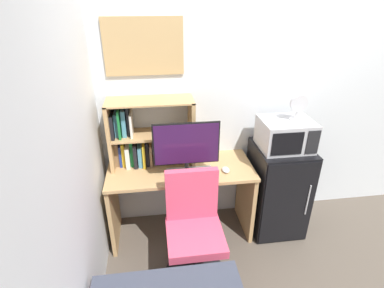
{
  "coord_description": "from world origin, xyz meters",
  "views": [
    {
      "loc": [
        -1.11,
        -2.59,
        2.16
      ],
      "look_at": [
        -0.79,
        -0.31,
        0.99
      ],
      "focal_mm": 28.06,
      "sensor_mm": 36.0,
      "label": 1
    }
  ],
  "objects_px": {
    "hutch_bookshelf": "(140,135)",
    "mini_fridge": "(277,188)",
    "microwave": "(285,134)",
    "desk_fan": "(298,106)",
    "wall_corkboard": "(144,47)",
    "monitor": "(186,146)",
    "keyboard": "(190,172)",
    "computer_mouse": "(226,170)",
    "desk_chair": "(194,235)"
  },
  "relations": [
    {
      "from": "hutch_bookshelf",
      "to": "mini_fridge",
      "type": "height_order",
      "value": "hutch_bookshelf"
    },
    {
      "from": "microwave",
      "to": "desk_fan",
      "type": "distance_m",
      "value": 0.27
    },
    {
      "from": "hutch_bookshelf",
      "to": "mini_fridge",
      "type": "bearing_deg",
      "value": -7.76
    },
    {
      "from": "mini_fridge",
      "to": "wall_corkboard",
      "type": "bearing_deg",
      "value": 166.06
    },
    {
      "from": "monitor",
      "to": "keyboard",
      "type": "height_order",
      "value": "monitor"
    },
    {
      "from": "wall_corkboard",
      "to": "microwave",
      "type": "bearing_deg",
      "value": -13.81
    },
    {
      "from": "monitor",
      "to": "desk_fan",
      "type": "relative_size",
      "value": 2.41
    },
    {
      "from": "hutch_bookshelf",
      "to": "keyboard",
      "type": "height_order",
      "value": "hutch_bookshelf"
    },
    {
      "from": "monitor",
      "to": "desk_fan",
      "type": "distance_m",
      "value": 1.01
    },
    {
      "from": "computer_mouse",
      "to": "microwave",
      "type": "height_order",
      "value": "microwave"
    },
    {
      "from": "keyboard",
      "to": "wall_corkboard",
      "type": "relative_size",
      "value": 0.62
    },
    {
      "from": "hutch_bookshelf",
      "to": "desk_chair",
      "type": "relative_size",
      "value": 0.8
    },
    {
      "from": "computer_mouse",
      "to": "microwave",
      "type": "xyz_separation_m",
      "value": [
        0.55,
        0.08,
        0.27
      ]
    },
    {
      "from": "mini_fridge",
      "to": "desk_chair",
      "type": "bearing_deg",
      "value": -152.54
    },
    {
      "from": "monitor",
      "to": "keyboard",
      "type": "relative_size",
      "value": 1.37
    },
    {
      "from": "monitor",
      "to": "computer_mouse",
      "type": "bearing_deg",
      "value": 2.04
    },
    {
      "from": "mini_fridge",
      "to": "monitor",
      "type": "bearing_deg",
      "value": -174.04
    },
    {
      "from": "wall_corkboard",
      "to": "desk_fan",
      "type": "bearing_deg",
      "value": -13.27
    },
    {
      "from": "wall_corkboard",
      "to": "computer_mouse",
      "type": "bearing_deg",
      "value": -30.3
    },
    {
      "from": "microwave",
      "to": "desk_fan",
      "type": "relative_size",
      "value": 1.96
    },
    {
      "from": "computer_mouse",
      "to": "microwave",
      "type": "relative_size",
      "value": 0.22
    },
    {
      "from": "keyboard",
      "to": "desk_chair",
      "type": "relative_size",
      "value": 0.43
    },
    {
      "from": "hutch_bookshelf",
      "to": "wall_corkboard",
      "type": "xyz_separation_m",
      "value": [
        0.09,
        0.12,
        0.74
      ]
    },
    {
      "from": "mini_fridge",
      "to": "wall_corkboard",
      "type": "distance_m",
      "value": 1.8
    },
    {
      "from": "microwave",
      "to": "desk_chair",
      "type": "height_order",
      "value": "microwave"
    },
    {
      "from": "computer_mouse",
      "to": "wall_corkboard",
      "type": "height_order",
      "value": "wall_corkboard"
    },
    {
      "from": "hutch_bookshelf",
      "to": "mini_fridge",
      "type": "xyz_separation_m",
      "value": [
        1.29,
        -0.18,
        -0.57
      ]
    },
    {
      "from": "monitor",
      "to": "desk_chair",
      "type": "xyz_separation_m",
      "value": [
        0.01,
        -0.37,
        -0.63
      ]
    },
    {
      "from": "keyboard",
      "to": "mini_fridge",
      "type": "bearing_deg",
      "value": 4.39
    },
    {
      "from": "microwave",
      "to": "wall_corkboard",
      "type": "xyz_separation_m",
      "value": [
        -1.2,
        0.29,
        0.73
      ]
    },
    {
      "from": "hutch_bookshelf",
      "to": "desk_chair",
      "type": "bearing_deg",
      "value": -58.01
    },
    {
      "from": "desk_chair",
      "to": "mini_fridge",
      "type": "bearing_deg",
      "value": 27.46
    },
    {
      "from": "desk_fan",
      "to": "desk_chair",
      "type": "height_order",
      "value": "desk_fan"
    },
    {
      "from": "computer_mouse",
      "to": "desk_fan",
      "type": "bearing_deg",
      "value": 7.23
    },
    {
      "from": "desk_chair",
      "to": "wall_corkboard",
      "type": "bearing_deg",
      "value": 112.36
    },
    {
      "from": "microwave",
      "to": "monitor",
      "type": "bearing_deg",
      "value": -173.85
    },
    {
      "from": "keyboard",
      "to": "wall_corkboard",
      "type": "distance_m",
      "value": 1.12
    },
    {
      "from": "keyboard",
      "to": "wall_corkboard",
      "type": "height_order",
      "value": "wall_corkboard"
    },
    {
      "from": "hutch_bookshelf",
      "to": "desk_fan",
      "type": "height_order",
      "value": "desk_fan"
    },
    {
      "from": "hutch_bookshelf",
      "to": "monitor",
      "type": "height_order",
      "value": "hutch_bookshelf"
    },
    {
      "from": "mini_fridge",
      "to": "desk_fan",
      "type": "bearing_deg",
      "value": -1.84
    },
    {
      "from": "keyboard",
      "to": "microwave",
      "type": "relative_size",
      "value": 0.9
    },
    {
      "from": "hutch_bookshelf",
      "to": "monitor",
      "type": "relative_size",
      "value": 1.34
    },
    {
      "from": "monitor",
      "to": "computer_mouse",
      "type": "distance_m",
      "value": 0.44
    },
    {
      "from": "keyboard",
      "to": "desk_fan",
      "type": "height_order",
      "value": "desk_fan"
    },
    {
      "from": "mini_fridge",
      "to": "desk_fan",
      "type": "height_order",
      "value": "desk_fan"
    },
    {
      "from": "monitor",
      "to": "wall_corkboard",
      "type": "bearing_deg",
      "value": 127.46
    },
    {
      "from": "microwave",
      "to": "computer_mouse",
      "type": "bearing_deg",
      "value": -171.27
    },
    {
      "from": "monitor",
      "to": "hutch_bookshelf",
      "type": "bearing_deg",
      "value": 145.08
    },
    {
      "from": "monitor",
      "to": "desk_chair",
      "type": "distance_m",
      "value": 0.73
    }
  ]
}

